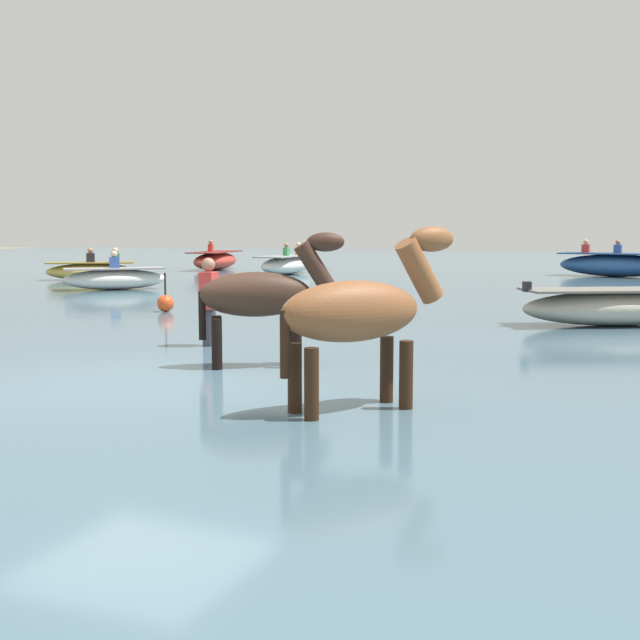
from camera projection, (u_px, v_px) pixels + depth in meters
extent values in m
plane|color=#756B56|center=(141.00, 409.00, 9.45)|extent=(120.00, 120.00, 0.00)
cube|color=#476675|center=(401.00, 312.00, 18.59)|extent=(90.00, 90.00, 0.33)
ellipsoid|color=#382319|center=(256.00, 294.00, 10.30)|extent=(1.46, 1.13, 0.56)
cylinder|color=black|center=(294.00, 352.00, 10.62)|extent=(0.13, 0.13, 0.96)
cylinder|color=black|center=(297.00, 356.00, 10.28)|extent=(0.13, 0.13, 0.96)
cylinder|color=black|center=(217.00, 353.00, 10.49)|extent=(0.13, 0.13, 0.96)
cylinder|color=black|center=(217.00, 357.00, 10.16)|extent=(0.13, 0.13, 0.96)
cylinder|color=#382319|center=(314.00, 266.00, 10.36)|extent=(0.56, 0.45, 0.65)
ellipsoid|color=#382319|center=(325.00, 242.00, 10.34)|extent=(0.52, 0.42, 0.24)
cylinder|color=black|center=(202.00, 316.00, 10.24)|extent=(0.09, 0.09, 0.60)
ellipsoid|color=brown|center=(351.00, 311.00, 7.78)|extent=(1.32, 1.44, 0.58)
cylinder|color=black|center=(387.00, 385.00, 8.26)|extent=(0.14, 0.14, 0.99)
cylinder|color=black|center=(406.00, 391.00, 7.95)|extent=(0.14, 0.14, 0.99)
cylinder|color=black|center=(295.00, 395.00, 7.79)|extent=(0.14, 0.14, 0.99)
cylinder|color=black|center=(312.00, 402.00, 7.48)|extent=(0.14, 0.14, 0.99)
cylinder|color=brown|center=(419.00, 271.00, 8.09)|extent=(0.52, 0.56, 0.67)
ellipsoid|color=brown|center=(432.00, 239.00, 8.12)|extent=(0.48, 0.52, 0.25)
cylinder|color=black|center=(285.00, 344.00, 7.49)|extent=(0.09, 0.09, 0.62)
ellipsoid|color=silver|center=(286.00, 265.00, 30.85)|extent=(1.27, 3.62, 0.66)
cube|color=gray|center=(286.00, 256.00, 30.81)|extent=(1.22, 3.48, 0.04)
cube|color=gold|center=(299.00, 251.00, 31.70)|extent=(0.18, 0.26, 0.30)
sphere|color=beige|center=(299.00, 245.00, 31.67)|extent=(0.18, 0.18, 0.18)
cube|color=#388E51|center=(286.00, 252.00, 30.79)|extent=(0.18, 0.26, 0.30)
sphere|color=#A37556|center=(286.00, 245.00, 30.77)|extent=(0.18, 0.18, 0.18)
ellipsoid|color=#B2AD9E|center=(616.00, 308.00, 14.73)|extent=(3.57, 2.63, 0.62)
cube|color=slate|center=(617.00, 290.00, 14.69)|extent=(3.43, 2.52, 0.04)
cube|color=black|center=(527.00, 287.00, 14.52)|extent=(0.18, 0.20, 0.18)
ellipsoid|color=silver|center=(115.00, 279.00, 23.24)|extent=(2.81, 2.69, 0.57)
cube|color=gray|center=(114.00, 269.00, 23.21)|extent=(2.70, 2.58, 0.04)
cube|color=#3356A8|center=(114.00, 263.00, 23.12)|extent=(0.31, 0.31, 0.30)
sphere|color=beige|center=(114.00, 254.00, 23.10)|extent=(0.18, 0.18, 0.18)
ellipsoid|color=#28518E|center=(616.00, 265.00, 29.36)|extent=(4.20, 2.23, 0.79)
cube|color=navy|center=(616.00, 254.00, 29.32)|extent=(4.03, 2.14, 0.04)
cube|color=red|center=(586.00, 248.00, 30.03)|extent=(0.29, 0.23, 0.30)
sphere|color=tan|center=(586.00, 242.00, 30.00)|extent=(0.18, 0.18, 0.18)
cube|color=#3356A8|center=(618.00, 249.00, 29.46)|extent=(0.29, 0.23, 0.30)
sphere|color=#A37556|center=(618.00, 242.00, 29.44)|extent=(0.18, 0.18, 0.18)
ellipsoid|color=#BC382D|center=(215.00, 261.00, 34.27)|extent=(2.07, 4.15, 0.72)
cube|color=maroon|center=(215.00, 252.00, 34.22)|extent=(1.99, 3.98, 0.04)
cube|color=red|center=(211.00, 248.00, 34.24)|extent=(0.23, 0.29, 0.30)
sphere|color=#A37556|center=(211.00, 242.00, 34.22)|extent=(0.18, 0.18, 0.18)
ellipsoid|color=gold|center=(91.00, 272.00, 27.48)|extent=(3.01, 2.41, 0.56)
cube|color=olive|center=(91.00, 263.00, 27.45)|extent=(2.89, 2.31, 0.04)
cube|color=#388E51|center=(115.00, 258.00, 27.48)|extent=(0.32, 0.29, 0.30)
sphere|color=beige|center=(115.00, 250.00, 27.45)|extent=(0.18, 0.18, 0.18)
cube|color=#232328|center=(91.00, 258.00, 27.45)|extent=(0.32, 0.29, 0.30)
sphere|color=#A37556|center=(90.00, 250.00, 27.42)|extent=(0.18, 0.18, 0.18)
cylinder|color=#383842|center=(209.00, 338.00, 12.19)|extent=(0.20, 0.20, 0.88)
cube|color=red|center=(209.00, 290.00, 12.11)|extent=(0.26, 0.35, 0.54)
sphere|color=#A37556|center=(208.00, 264.00, 12.06)|extent=(0.20, 0.20, 0.20)
sphere|color=#E54C1E|center=(166.00, 303.00, 17.13)|extent=(0.35, 0.35, 0.35)
cylinder|color=black|center=(165.00, 284.00, 17.08)|extent=(0.04, 0.04, 0.46)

